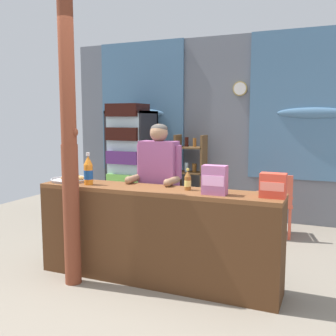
% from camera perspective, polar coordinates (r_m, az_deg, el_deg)
% --- Properties ---
extents(ground_plane, '(8.29, 8.29, 0.00)m').
position_cam_1_polar(ground_plane, '(4.74, 2.90, -12.44)').
color(ground_plane, gray).
extents(back_wall_curtained, '(5.58, 0.22, 2.87)m').
position_cam_1_polar(back_wall_curtained, '(6.34, 9.05, 6.17)').
color(back_wall_curtained, slate).
rests_on(back_wall_curtained, ground).
extents(stall_counter, '(2.42, 0.44, 0.93)m').
position_cam_1_polar(stall_counter, '(3.78, -2.40, -8.84)').
color(stall_counter, brown).
rests_on(stall_counter, ground).
extents(timber_post, '(0.18, 0.16, 2.71)m').
position_cam_1_polar(timber_post, '(3.79, -14.14, 2.50)').
color(timber_post, brown).
rests_on(timber_post, ground).
extents(drink_fridge, '(0.66, 0.67, 1.82)m').
position_cam_1_polar(drink_fridge, '(6.34, -5.45, 1.78)').
color(drink_fridge, '#232328').
rests_on(drink_fridge, ground).
extents(bottle_shelf_rack, '(0.48, 0.28, 1.33)m').
position_cam_1_polar(bottle_shelf_rack, '(6.27, 3.28, -1.03)').
color(bottle_shelf_rack, brown).
rests_on(bottle_shelf_rack, ground).
extents(plastic_lawn_chair, '(0.54, 0.54, 0.86)m').
position_cam_1_polar(plastic_lawn_chair, '(5.48, 15.23, -4.64)').
color(plastic_lawn_chair, '#E5563D').
rests_on(plastic_lawn_chair, ground).
extents(shopkeeper, '(0.51, 0.42, 1.54)m').
position_cam_1_polar(shopkeeper, '(4.17, -1.36, -1.47)').
color(shopkeeper, '#28282D').
rests_on(shopkeeper, ground).
extents(soda_bottle_orange_soda, '(0.09, 0.09, 0.33)m').
position_cam_1_polar(soda_bottle_orange_soda, '(4.03, -11.51, -0.43)').
color(soda_bottle_orange_soda, orange).
rests_on(soda_bottle_orange_soda, stall_counter).
extents(soda_bottle_iced_tea, '(0.06, 0.06, 0.21)m').
position_cam_1_polar(soda_bottle_iced_tea, '(3.67, 2.89, -1.88)').
color(soda_bottle_iced_tea, brown).
rests_on(soda_bottle_iced_tea, stall_counter).
extents(snack_box_wafer, '(0.22, 0.12, 0.26)m').
position_cam_1_polar(snack_box_wafer, '(3.47, 6.81, -1.74)').
color(snack_box_wafer, '#B76699').
rests_on(snack_box_wafer, stall_counter).
extents(snack_box_crackers, '(0.22, 0.13, 0.21)m').
position_cam_1_polar(snack_box_crackers, '(3.43, 15.04, -2.47)').
color(snack_box_crackers, '#E5422D').
rests_on(snack_box_crackers, stall_counter).
extents(pastry_tray, '(0.42, 0.42, 0.07)m').
position_cam_1_polar(pastry_tray, '(4.33, -13.93, -1.55)').
color(pastry_tray, '#BCBCC1').
rests_on(pastry_tray, stall_counter).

